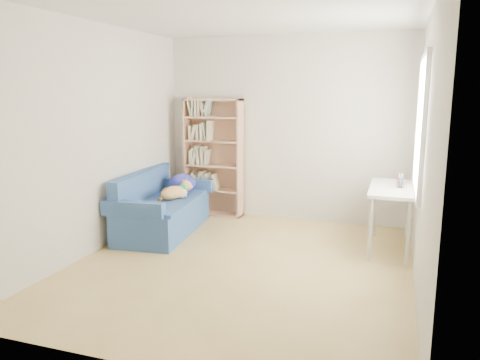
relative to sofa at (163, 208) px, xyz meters
name	(u,v)px	position (x,y,z in m)	size (l,w,h in m)	color
ground	(241,265)	(1.38, -0.85, -0.31)	(4.00, 4.00, 0.00)	#AA8C4D
room_shell	(252,112)	(1.48, -0.81, 1.32)	(3.54, 4.04, 2.62)	silver
sofa	(163,208)	(0.00, 0.00, 0.00)	(0.93, 1.69, 0.80)	navy
bookshelf	(214,162)	(0.33, 1.00, 0.49)	(0.86, 0.27, 1.73)	tan
desk	(392,194)	(2.86, 0.21, 0.35)	(0.49, 1.08, 0.75)	white
pen_cup	(400,182)	(2.95, 0.21, 0.50)	(0.09, 0.09, 0.17)	white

